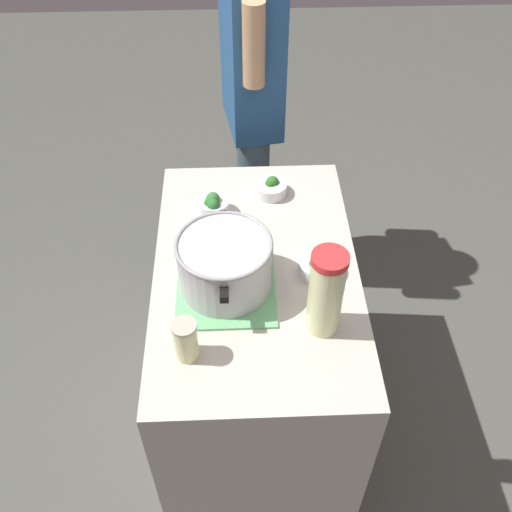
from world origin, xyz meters
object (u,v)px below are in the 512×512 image
broccoli_bowl_center (271,187)px  broccoli_bowl_back (319,265)px  lemonade_pitcher (326,293)px  person_cook (252,107)px  cooking_pot (225,263)px  mason_jar (186,340)px  broccoli_bowl_front (213,206)px

broccoli_bowl_center → broccoli_bowl_back: size_ratio=0.92×
lemonade_pitcher → person_cook: bearing=7.9°
lemonade_pitcher → person_cook: (1.13, 0.16, -0.12)m
cooking_pot → broccoli_bowl_back: bearing=-81.4°
cooking_pot → mason_jar: cooking_pot is taller
mason_jar → broccoli_bowl_front: size_ratio=1.24×
mason_jar → lemonade_pitcher: bearing=-77.2°
mason_jar → broccoli_bowl_back: (0.29, -0.39, -0.03)m
cooking_pot → broccoli_bowl_center: size_ratio=3.08×
cooking_pot → broccoli_bowl_back: cooking_pot is taller
cooking_pot → lemonade_pitcher: bearing=-120.8°
cooking_pot → broccoli_bowl_back: (0.04, -0.28, -0.07)m
broccoli_bowl_center → person_cook: person_cook is taller
person_cook → cooking_pot: bearing=173.3°
broccoli_bowl_back → person_cook: bearing=10.5°
mason_jar → person_cook: 1.23m
broccoli_bowl_back → broccoli_bowl_center: bearing=17.9°
mason_jar → cooking_pot: bearing=-23.0°
broccoli_bowl_center → broccoli_bowl_back: (-0.38, -0.12, 0.00)m
broccoli_bowl_back → person_cook: size_ratio=0.08×
cooking_pot → broccoli_bowl_back: 0.30m
broccoli_bowl_front → broccoli_bowl_center: 0.22m
broccoli_bowl_back → broccoli_bowl_front: bearing=48.8°
lemonade_pitcher → mason_jar: (-0.08, 0.37, -0.08)m
mason_jar → broccoli_bowl_front: bearing=-6.5°
cooking_pot → person_cook: 0.97m
lemonade_pitcher → broccoli_bowl_back: bearing=-4.0°
mason_jar → broccoli_bowl_center: mason_jar is taller
broccoli_bowl_front → broccoli_bowl_center: bearing=-63.1°
broccoli_bowl_back → person_cook: person_cook is taller
lemonade_pitcher → broccoli_bowl_back: 0.23m
lemonade_pitcher → mason_jar: 0.39m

